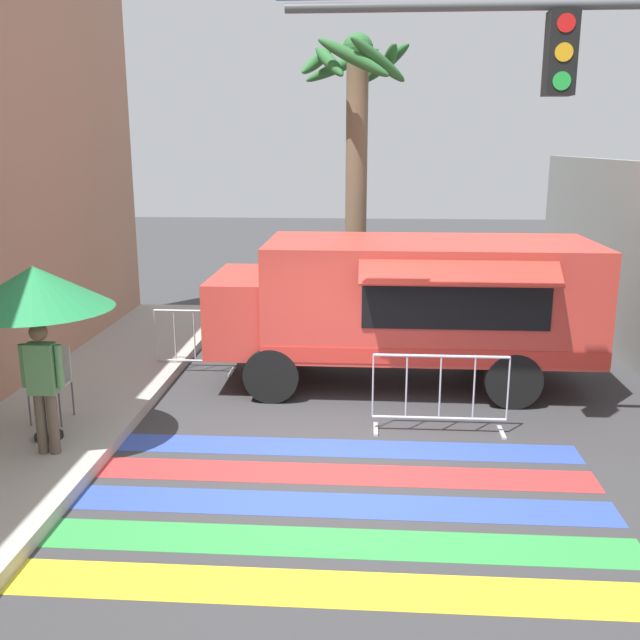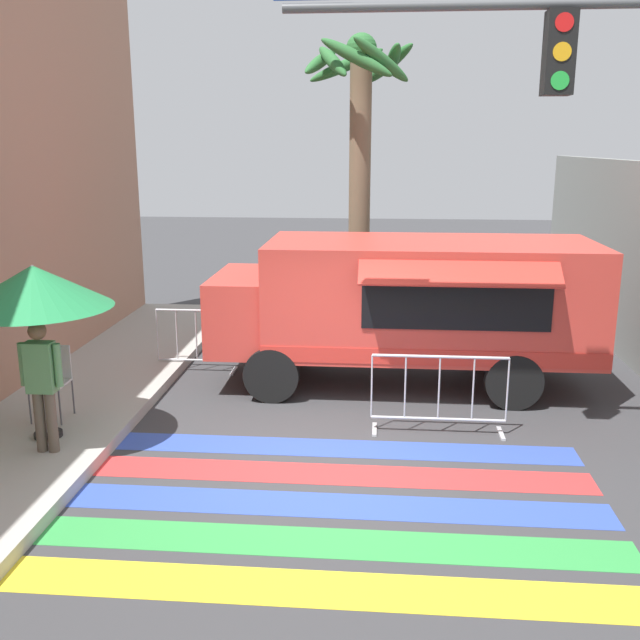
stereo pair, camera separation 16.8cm
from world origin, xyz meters
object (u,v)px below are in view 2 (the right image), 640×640
at_px(traffic_signal_pole, 609,136).
at_px(patio_umbrella, 34,287).
at_px(vendor_person, 42,379).
at_px(barricade_side, 197,342).
at_px(folding_chair, 53,375).
at_px(food_truck, 400,300).
at_px(palm_tree, 359,140).
at_px(barricade_front, 439,395).

relative_size(traffic_signal_pole, patio_umbrella, 2.53).
distance_m(vendor_person, barricade_side, 3.94).
bearing_deg(folding_chair, traffic_signal_pole, 2.15).
bearing_deg(food_truck, barricade_side, 174.47).
xyz_separation_m(traffic_signal_pole, folding_chair, (-7.04, 0.43, -3.18)).
bearing_deg(folding_chair, barricade_side, 68.96).
distance_m(traffic_signal_pole, vendor_person, 7.24).
bearing_deg(vendor_person, traffic_signal_pole, -2.38).
height_order(patio_umbrella, folding_chair, patio_umbrella).
bearing_deg(palm_tree, traffic_signal_pole, -63.54).
bearing_deg(barricade_side, traffic_signal_pole, -28.39).
distance_m(vendor_person, palm_tree, 8.17).
xyz_separation_m(barricade_front, barricade_side, (-3.98, 2.41, -0.02)).
xyz_separation_m(traffic_signal_pole, palm_tree, (-3.01, 6.05, -0.00)).
height_order(traffic_signal_pole, folding_chair, traffic_signal_pole).
height_order(patio_umbrella, palm_tree, palm_tree).
relative_size(patio_umbrella, barricade_side, 1.61).
relative_size(barricade_front, barricade_side, 1.32).
distance_m(folding_chair, barricade_front, 5.32).
relative_size(patio_umbrella, vendor_person, 1.37).
distance_m(traffic_signal_pole, palm_tree, 6.76).
bearing_deg(vendor_person, palm_tree, 53.48).
relative_size(vendor_person, barricade_side, 1.18).
relative_size(food_truck, patio_umbrella, 2.69).
relative_size(barricade_front, palm_tree, 0.31).
bearing_deg(traffic_signal_pole, barricade_side, 151.61).
relative_size(barricade_side, palm_tree, 0.24).
distance_m(vendor_person, barricade_front, 5.11).
xyz_separation_m(barricade_front, palm_tree, (-1.29, 5.38, 3.40)).
distance_m(food_truck, barricade_side, 3.61).
bearing_deg(folding_chair, patio_umbrella, -67.50).
relative_size(food_truck, barricade_front, 3.29).
bearing_deg(barricade_side, food_truck, -5.53).
relative_size(food_truck, barricade_side, 4.33).
xyz_separation_m(food_truck, barricade_side, (-3.48, 0.34, -0.89)).
xyz_separation_m(vendor_person, barricade_side, (0.91, 3.79, -0.57)).
height_order(food_truck, patio_umbrella, patio_umbrella).
xyz_separation_m(folding_chair, vendor_person, (0.42, -1.13, 0.33)).
height_order(folding_chair, barricade_front, folding_chair).
bearing_deg(folding_chair, vendor_person, -64.05).
bearing_deg(patio_umbrella, food_truck, 33.21).
distance_m(food_truck, vendor_person, 5.60).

